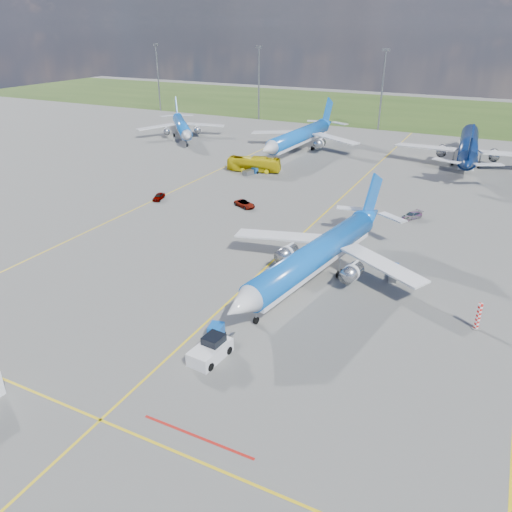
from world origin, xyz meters
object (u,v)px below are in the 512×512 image
at_px(bg_jet_nnw, 299,151).
at_px(baggage_tug_w, 393,272).
at_px(bg_jet_n, 466,163).
at_px(baggage_tug_c, 254,171).
at_px(main_airliner, 314,280).
at_px(uld_container, 216,331).
at_px(warning_post, 478,316).
at_px(bg_jet_nw, 183,138).
at_px(service_car_c, 412,215).
at_px(pushback_tug, 211,350).
at_px(apron_bus, 254,164).
at_px(service_car_a, 159,197).
at_px(service_car_b, 245,204).

distance_m(bg_jet_nnw, baggage_tug_w, 68.05).
bearing_deg(bg_jet_n, baggage_tug_c, 32.26).
xyz_separation_m(main_airliner, uld_container, (-4.56, -16.27, 0.68)).
bearing_deg(warning_post, bg_jet_nw, 141.14).
bearing_deg(baggage_tug_w, bg_jet_nnw, 112.47).
bearing_deg(service_car_c, baggage_tug_w, -55.32).
bearing_deg(baggage_tug_w, pushback_tug, -124.78).
height_order(apron_bus, service_car_c, apron_bus).
distance_m(bg_jet_nnw, service_car_c, 49.74).
xyz_separation_m(apron_bus, service_car_a, (-6.92, -24.61, -1.01)).
height_order(service_car_c, baggage_tug_c, baggage_tug_c).
bearing_deg(pushback_tug, service_car_a, 137.59).
distance_m(bg_jet_nw, service_car_a, 53.69).
relative_size(bg_jet_nw, service_car_c, 8.79).
bearing_deg(bg_jet_nw, bg_jet_n, -35.16).
height_order(main_airliner, apron_bus, main_airliner).
xyz_separation_m(service_car_a, baggage_tug_c, (7.60, 23.50, -0.01)).
bearing_deg(apron_bus, service_car_b, -170.77).
distance_m(apron_bus, baggage_tug_w, 52.00).
height_order(apron_bus, service_car_a, apron_bus).
bearing_deg(baggage_tug_c, pushback_tug, -48.48).
xyz_separation_m(main_airliner, pushback_tug, (-3.20, -19.50, 0.87)).
bearing_deg(main_airliner, pushback_tug, -90.03).
xyz_separation_m(service_car_a, service_car_c, (43.00, 10.72, -0.02)).
xyz_separation_m(apron_bus, baggage_tug_w, (37.88, -35.61, -1.16)).
bearing_deg(bg_jet_nw, main_airliner, -85.18).
distance_m(warning_post, pushback_tug, 27.94).
distance_m(bg_jet_nw, baggage_tug_c, 41.28).
distance_m(bg_jet_nw, uld_container, 98.63).
relative_size(bg_jet_nnw, service_car_c, 10.39).
height_order(bg_jet_nw, baggage_tug_c, bg_jet_nw).
distance_m(apron_bus, baggage_tug_c, 1.66).
height_order(bg_jet_n, baggage_tug_w, bg_jet_n).
bearing_deg(bg_jet_n, service_car_c, 80.09).
bearing_deg(pushback_tug, bg_jet_nw, 130.92).
relative_size(pushback_tug, service_car_c, 1.64).
xyz_separation_m(pushback_tug, baggage_tug_w, (11.76, 25.17, -0.42)).
height_order(bg_jet_n, uld_container, bg_jet_n).
distance_m(bg_jet_nnw, pushback_tug, 86.30).
bearing_deg(apron_bus, bg_jet_nnw, -17.77).
relative_size(bg_jet_nw, pushback_tug, 5.37).
relative_size(warning_post, uld_container, 1.76).
bearing_deg(pushback_tug, bg_jet_nnw, 111.68).
distance_m(bg_jet_n, apron_bus, 49.12).
relative_size(warning_post, pushback_tug, 0.47).
height_order(bg_jet_nnw, service_car_b, bg_jet_nnw).
xyz_separation_m(bg_jet_nnw, baggage_tug_w, (36.28, -57.57, 0.44)).
bearing_deg(service_car_b, baggage_tug_c, 47.17).
bearing_deg(pushback_tug, apron_bus, 118.43).
relative_size(main_airliner, service_car_a, 10.85).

